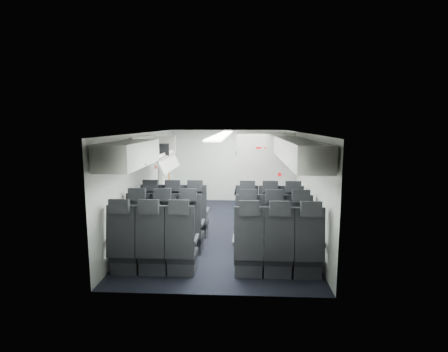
# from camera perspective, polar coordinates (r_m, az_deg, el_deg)

# --- Properties ---
(cabin_shell) EXTENTS (3.41, 6.01, 2.16)m
(cabin_shell) POSITION_cam_1_polar(r_m,az_deg,el_deg) (7.62, -0.16, -0.64)
(cabin_shell) COLOR black
(cabin_shell) RESTS_ON ground
(seat_row_front) EXTENTS (3.33, 0.56, 1.24)m
(seat_row_front) POSITION_cam_1_polar(r_m,az_deg,el_deg) (7.25, -0.39, -6.95)
(seat_row_front) COLOR black
(seat_row_front) RESTS_ON cabin_shell
(seat_row_mid) EXTENTS (3.33, 0.56, 1.24)m
(seat_row_mid) POSITION_cam_1_polar(r_m,az_deg,el_deg) (6.39, -0.87, -9.11)
(seat_row_mid) COLOR black
(seat_row_mid) RESTS_ON cabin_shell
(seat_row_rear) EXTENTS (3.33, 0.56, 1.24)m
(seat_row_rear) POSITION_cam_1_polar(r_m,az_deg,el_deg) (5.54, -1.50, -11.94)
(seat_row_rear) COLOR black
(seat_row_rear) RESTS_ON cabin_shell
(overhead_bin_left_rear) EXTENTS (0.53, 1.80, 0.40)m
(overhead_bin_left_rear) POSITION_cam_1_polar(r_m,az_deg,el_deg) (5.82, -15.20, 3.48)
(overhead_bin_left_rear) COLOR silver
(overhead_bin_left_rear) RESTS_ON cabin_shell
(overhead_bin_left_front_open) EXTENTS (0.64, 1.70, 0.72)m
(overhead_bin_left_front_open) POSITION_cam_1_polar(r_m,az_deg,el_deg) (7.52, -11.33, 3.77)
(overhead_bin_left_front_open) COLOR #9E9E93
(overhead_bin_left_front_open) RESTS_ON cabin_shell
(overhead_bin_right_rear) EXTENTS (0.53, 1.80, 0.40)m
(overhead_bin_right_rear) POSITION_cam_1_polar(r_m,az_deg,el_deg) (5.62, 13.12, 3.38)
(overhead_bin_right_rear) COLOR silver
(overhead_bin_right_rear) RESTS_ON cabin_shell
(overhead_bin_right_front) EXTENTS (0.53, 1.70, 0.40)m
(overhead_bin_right_front) POSITION_cam_1_polar(r_m,az_deg,el_deg) (7.34, 10.74, 4.64)
(overhead_bin_right_front) COLOR silver
(overhead_bin_right_front) RESTS_ON cabin_shell
(bulkhead_partition) EXTENTS (1.40, 0.15, 2.13)m
(bulkhead_partition) POSITION_cam_1_polar(r_m,az_deg,el_deg) (8.43, 6.81, -0.14)
(bulkhead_partition) COLOR silver
(bulkhead_partition) RESTS_ON cabin_shell
(galley_unit) EXTENTS (0.85, 0.52, 1.90)m
(galley_unit) POSITION_cam_1_polar(r_m,az_deg,el_deg) (10.34, 5.94, 0.79)
(galley_unit) COLOR #939399
(galley_unit) RESTS_ON cabin_shell
(boarding_door) EXTENTS (0.12, 1.27, 1.86)m
(boarding_door) POSITION_cam_1_polar(r_m,az_deg,el_deg) (9.39, -9.66, -0.05)
(boarding_door) COLOR silver
(boarding_door) RESTS_ON cabin_shell
(flight_attendant) EXTENTS (0.54, 0.70, 1.71)m
(flight_attendant) POSITION_cam_1_polar(r_m,az_deg,el_deg) (9.20, 3.02, -0.76)
(flight_attendant) COLOR black
(flight_attendant) RESTS_ON ground
(carry_on_bag) EXTENTS (0.46, 0.36, 0.25)m
(carry_on_bag) POSITION_cam_1_polar(r_m,az_deg,el_deg) (7.58, -10.50, 4.25)
(carry_on_bag) COLOR black
(carry_on_bag) RESTS_ON overhead_bin_left_front_open
(papers) EXTENTS (0.22, 0.03, 0.15)m
(papers) POSITION_cam_1_polar(r_m,az_deg,el_deg) (9.13, 4.22, 0.22)
(papers) COLOR white
(papers) RESTS_ON flight_attendant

